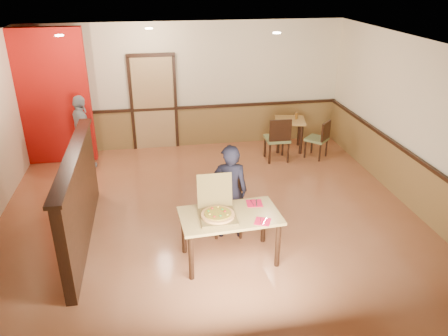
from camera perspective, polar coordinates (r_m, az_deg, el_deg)
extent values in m
plane|color=#B26A45|center=(7.29, -1.60, -6.88)|extent=(7.00, 7.00, 0.00)
plane|color=black|center=(6.29, -1.90, 15.40)|extent=(7.00, 7.00, 0.00)
plane|color=beige|center=(9.99, -4.63, 10.61)|extent=(7.00, 0.00, 7.00)
plane|color=beige|center=(7.91, 24.32, 4.68)|extent=(0.00, 7.00, 7.00)
cube|color=olive|center=(10.23, -4.43, 5.41)|extent=(7.00, 0.04, 0.90)
cube|color=black|center=(10.07, -4.51, 7.90)|extent=(7.00, 0.06, 0.06)
cube|color=olive|center=(8.24, 23.01, -1.53)|extent=(0.04, 7.00, 0.90)
cube|color=black|center=(8.05, 23.44, 1.47)|extent=(0.06, 7.00, 0.06)
cube|color=tan|center=(10.00, -9.15, 8.33)|extent=(0.90, 0.06, 2.10)
cube|color=black|center=(6.82, -18.33, -3.87)|extent=(0.14, 3.00, 1.40)
cube|color=black|center=(6.52, -19.16, 1.71)|extent=(0.20, 3.10, 0.05)
cube|color=#B2120C|center=(9.69, -21.85, 8.49)|extent=(1.60, 0.20, 2.78)
cylinder|color=#FFE0B2|center=(8.15, -20.71, 15.89)|extent=(0.14, 0.14, 0.02)
cylinder|color=#FFE0B2|center=(8.72, -9.78, 17.53)|extent=(0.14, 0.14, 0.02)
cylinder|color=#FFE0B2|center=(8.04, 6.91, 17.13)|extent=(0.14, 0.14, 0.02)
cube|color=tan|center=(6.03, 0.77, -6.27)|extent=(1.42, 0.87, 0.04)
cylinder|color=black|center=(5.88, -4.32, -11.55)|extent=(0.07, 0.07, 0.69)
cylinder|color=black|center=(6.39, -5.27, -8.32)|extent=(0.07, 0.07, 0.69)
cylinder|color=black|center=(6.14, 7.04, -9.93)|extent=(0.07, 0.07, 0.69)
cylinder|color=black|center=(6.63, 5.19, -6.99)|extent=(0.07, 0.07, 0.69)
cube|color=olive|center=(6.77, 0.55, -5.10)|extent=(0.51, 0.51, 0.06)
cube|color=black|center=(6.83, 0.50, -2.45)|extent=(0.43, 0.10, 0.43)
cylinder|color=black|center=(6.74, -1.01, -7.80)|extent=(0.04, 0.04, 0.39)
cylinder|color=black|center=(7.05, -1.03, -6.17)|extent=(0.04, 0.04, 0.39)
cylinder|color=black|center=(6.75, 2.20, -7.76)|extent=(0.04, 0.04, 0.39)
cylinder|color=black|center=(7.07, 2.02, -6.13)|extent=(0.04, 0.04, 0.39)
cube|color=olive|center=(9.43, 6.93, 3.82)|extent=(0.49, 0.49, 0.06)
cube|color=black|center=(9.14, 7.38, 4.88)|extent=(0.47, 0.05, 0.47)
cylinder|color=black|center=(9.76, 7.67, 2.79)|extent=(0.05, 0.05, 0.42)
cylinder|color=black|center=(9.40, 8.35, 1.88)|extent=(0.05, 0.05, 0.42)
cylinder|color=black|center=(9.66, 5.38, 2.66)|extent=(0.05, 0.05, 0.42)
cylinder|color=black|center=(9.30, 5.98, 1.74)|extent=(0.05, 0.05, 0.42)
cube|color=olive|center=(9.74, 12.01, 3.72)|extent=(0.59, 0.59, 0.05)
cube|color=black|center=(9.59, 13.17, 4.74)|extent=(0.31, 0.31, 0.40)
cylinder|color=black|center=(10.03, 11.40, 2.95)|extent=(0.04, 0.04, 0.37)
cylinder|color=black|center=(9.91, 13.21, 2.50)|extent=(0.04, 0.04, 0.37)
cylinder|color=black|center=(9.74, 10.54, 2.35)|extent=(0.04, 0.04, 0.37)
cylinder|color=black|center=(9.61, 12.40, 1.88)|extent=(0.04, 0.04, 0.37)
cube|color=tan|center=(9.98, 8.60, 6.17)|extent=(0.80, 0.80, 0.04)
cylinder|color=black|center=(9.84, 7.12, 3.79)|extent=(0.07, 0.07, 0.67)
cylinder|color=black|center=(10.32, 6.98, 4.79)|extent=(0.07, 0.07, 0.67)
cylinder|color=black|center=(9.89, 10.04, 3.70)|extent=(0.07, 0.07, 0.67)
cylinder|color=black|center=(10.36, 9.77, 4.69)|extent=(0.07, 0.07, 0.67)
imported|color=black|center=(6.55, 0.73, -3.13)|extent=(0.59, 0.42, 1.51)
imported|color=gray|center=(9.38, -17.96, 4.49)|extent=(0.66, 0.97, 1.53)
cube|color=brown|center=(5.93, -0.80, -6.41)|extent=(0.49, 0.49, 0.04)
cube|color=brown|center=(6.05, -1.23, -2.93)|extent=(0.49, 0.10, 0.48)
cylinder|color=#E8A154|center=(5.92, -0.81, -6.13)|extent=(0.52, 0.52, 0.03)
cube|color=red|center=(5.88, 5.06, -6.97)|extent=(0.27, 0.27, 0.00)
cylinder|color=silver|center=(5.87, 4.78, -6.95)|extent=(0.08, 0.17, 0.01)
cube|color=silver|center=(5.89, 5.35, -6.91)|extent=(0.09, 0.18, 0.00)
cube|color=red|center=(6.30, 3.99, -4.62)|extent=(0.24, 0.24, 0.01)
cylinder|color=silver|center=(6.29, 3.72, -4.59)|extent=(0.03, 0.19, 0.01)
cube|color=silver|center=(6.31, 4.26, -4.56)|extent=(0.03, 0.20, 0.00)
cylinder|color=brown|center=(10.01, 9.43, 6.72)|extent=(0.06, 0.06, 0.14)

